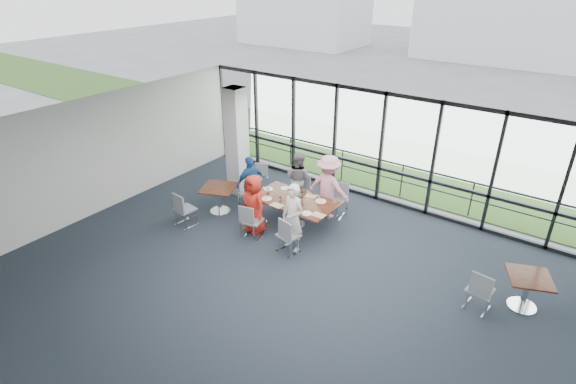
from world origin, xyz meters
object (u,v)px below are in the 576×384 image
Objects in this scene: diner_near_right at (293,218)px; structural_column at (237,142)px; side_table_left at (219,191)px; chair_main_end at (248,193)px; main_table at (295,203)px; chair_spare_r at (480,290)px; diner_near_left at (254,204)px; diner_far_right at (328,187)px; chair_main_fl at (300,191)px; chair_main_fr at (335,201)px; chair_spare_lb at (256,178)px; chair_main_nr at (289,235)px; diner_far_left at (298,179)px; diner_end at (251,182)px; side_table_right at (529,282)px; chair_spare_la at (185,209)px; chair_main_nl at (253,221)px.

structural_column is at bearing 161.54° from diner_near_right.
chair_main_end is (0.44, 0.68, -0.23)m from side_table_left.
main_table is at bearing 16.26° from side_table_left.
chair_spare_r is at bearing 13.31° from diner_near_right.
diner_far_right is (1.15, 1.73, 0.11)m from diner_near_left.
chair_main_fl is 1.15m from chair_main_fr.
chair_main_end is 0.98× the size of chair_spare_lb.
main_table is (2.48, -0.62, -0.95)m from structural_column.
chair_main_nr is at bearing -60.27° from main_table.
diner_far_left is at bearing 171.45° from chair_spare_r.
diner_far_left reaches higher than chair_spare_r.
diner_far_left is at bearing -10.94° from diner_far_right.
diner_far_right reaches higher than chair_spare_r.
diner_near_left reaches higher than chair_main_end.
structural_column is 2.09m from diner_far_left.
diner_end is (-2.15, 1.03, -0.08)m from diner_near_right.
side_table_right is (7.69, 0.65, -0.01)m from side_table_left.
diner_end is 1.65× the size of chair_main_fr.
chair_spare_lb is at bearing 90.30° from side_table_left.
chair_main_nr is (0.14, -2.02, -0.42)m from diner_far_right.
chair_main_fr is 2.75m from chair_spare_lb.
main_table is 4.87m from chair_spare_r.
diner_end is 1.63× the size of chair_main_nr.
side_table_right is at bearing 1.80° from main_table.
side_table_left is (-2.11, -0.62, -0.01)m from main_table.
side_table_right is 5.05m from chair_main_fr.
diner_near_right reaches higher than diner_end.
main_table is at bearing 129.71° from chair_spare_lb.
chair_spare_r reaches higher than chair_main_end.
diner_end reaches higher than chair_main_fl.
chair_main_nr is at bearing 122.04° from diner_far_left.
diner_far_right is at bearing 30.19° from side_table_left.
chair_main_end is (-1.15, -0.95, -0.03)m from chair_main_fl.
chair_spare_r is at bearing 15.99° from chair_spare_la.
structural_column is 2.04× the size of diner_near_left.
chair_main_nl is 1.90m from chair_spare_la.
diner_end is (-0.89, 0.95, -0.01)m from diner_near_left.
chair_main_nl is at bearing 50.50° from chair_main_fr.
diner_far_right reaches higher than chair_main_nl.
chair_spare_lb is (-2.71, 1.93, -0.43)m from diner_near_right.
diner_far_left reaches higher than chair_spare_la.
structural_column is 3.73m from chair_main_nr.
diner_near_right is 2.26m from diner_far_left.
side_table_left is 1.66m from chair_main_nl.
diner_near_right is 1.10× the size of diner_end.
chair_main_fl is 1.07× the size of chair_main_end.
diner_far_right is 2.04× the size of chair_main_fl.
chair_main_nr reaches higher than side_table_left.
structural_column is 1.61m from side_table_left.
chair_main_fl is 1.05× the size of chair_spare_lb.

